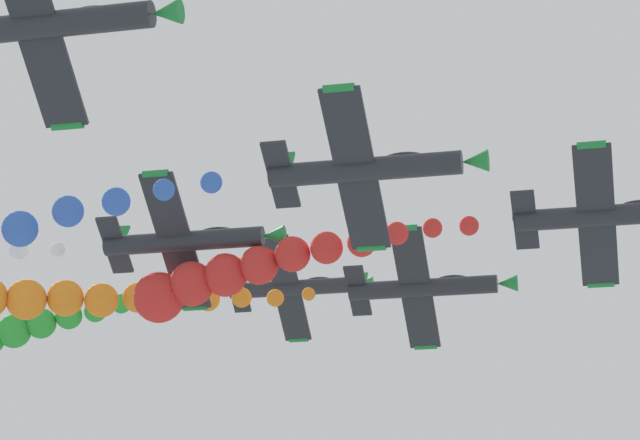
% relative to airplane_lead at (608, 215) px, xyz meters
% --- Properties ---
extents(airplane_lead, '(8.18, 10.35, 5.56)m').
position_rel_airplane_lead_xyz_m(airplane_lead, '(0.00, 0.00, 0.00)').
color(airplane_lead, '#23282D').
extents(smoke_trail_lead, '(2.82, 18.99, 4.68)m').
position_rel_airplane_lead_xyz_m(smoke_trail_lead, '(-0.37, -19.88, -1.86)').
color(smoke_trail_lead, red).
extents(airplane_left_inner, '(7.84, 10.35, 6.06)m').
position_rel_airplane_lead_xyz_m(airplane_left_inner, '(-11.13, -10.97, -0.41)').
color(airplane_left_inner, '#23282D').
extents(smoke_trail_left_inner, '(7.43, 20.37, 2.71)m').
position_rel_airplane_lead_xyz_m(smoke_trail_left_inner, '(-7.52, -32.04, -0.84)').
color(smoke_trail_left_inner, orange).
extents(airplane_right_inner, '(8.12, 10.35, 5.66)m').
position_rel_airplane_lead_xyz_m(airplane_right_inner, '(9.15, -10.67, 0.17)').
color(airplane_right_inner, '#23282D').
extents(airplane_left_outer, '(7.85, 10.35, 6.04)m').
position_rel_airplane_lead_xyz_m(airplane_left_outer, '(-0.31, -22.57, 0.18)').
color(airplane_left_outer, '#23282D').
extents(airplane_right_outer, '(7.72, 10.35, 6.22)m').
position_rel_airplane_lead_xyz_m(airplane_right_outer, '(-21.42, -21.61, 2.73)').
color(airplane_right_outer, '#23282D').
extents(smoke_trail_right_outer, '(4.32, 18.89, 5.60)m').
position_rel_airplane_lead_xyz_m(smoke_trail_right_outer, '(-19.79, -41.44, 0.25)').
color(smoke_trail_right_outer, green).
extents(airplane_trailing, '(7.63, 10.35, 6.33)m').
position_rel_airplane_lead_xyz_m(airplane_trailing, '(20.51, -21.57, 3.30)').
color(airplane_trailing, '#23282D').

